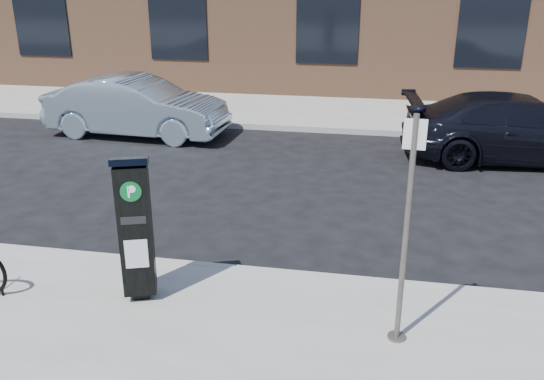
% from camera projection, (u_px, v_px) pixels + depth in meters
% --- Properties ---
extents(ground, '(120.00, 120.00, 0.00)m').
position_uv_depth(ground, '(241.00, 276.00, 8.21)').
color(ground, black).
rests_on(ground, ground).
extents(sidewalk_far, '(60.00, 12.00, 0.15)m').
position_uv_depth(sidewalk_far, '(330.00, 88.00, 21.04)').
color(sidewalk_far, gray).
rests_on(sidewalk_far, ground).
extents(curb_near, '(60.00, 0.12, 0.16)m').
position_uv_depth(curb_near, '(241.00, 272.00, 8.16)').
color(curb_near, '#9E9B93').
rests_on(curb_near, ground).
extents(curb_far, '(60.00, 0.12, 0.16)m').
position_uv_depth(curb_far, '(310.00, 129.00, 15.55)').
color(curb_far, '#9E9B93').
rests_on(curb_far, ground).
extents(parking_kiosk, '(0.54, 0.51, 1.91)m').
position_uv_depth(parking_kiosk, '(135.00, 227.00, 7.07)').
color(parking_kiosk, black).
rests_on(parking_kiosk, sidewalk_near).
extents(sign_pole, '(0.23, 0.21, 2.61)m').
position_uv_depth(sign_pole, '(406.00, 235.00, 6.11)').
color(sign_pole, '#605A54').
rests_on(sign_pole, sidewalk_near).
extents(car_silver, '(4.79, 1.93, 1.55)m').
position_uv_depth(car_silver, '(137.00, 107.00, 14.97)').
color(car_silver, '#9AB2C4').
rests_on(car_silver, ground).
extents(car_dark, '(5.34, 2.55, 1.50)m').
position_uv_depth(car_dark, '(519.00, 129.00, 12.97)').
color(car_dark, black).
rests_on(car_dark, ground).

